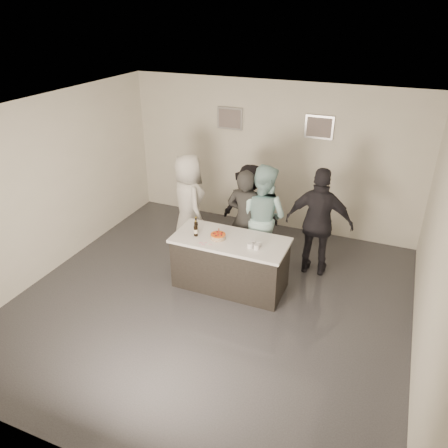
# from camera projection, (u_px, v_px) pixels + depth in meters

# --- Properties ---
(floor) EXTENTS (6.00, 6.00, 0.00)m
(floor) POSITION_uv_depth(u_px,v_px,m) (212.00, 301.00, 7.01)
(floor) COLOR #3D3D42
(floor) RESTS_ON ground
(ceiling) EXTENTS (6.00, 6.00, 0.00)m
(ceiling) POSITION_uv_depth(u_px,v_px,m) (209.00, 113.00, 5.65)
(ceiling) COLOR white
(wall_back) EXTENTS (6.00, 0.04, 3.00)m
(wall_back) POSITION_uv_depth(u_px,v_px,m) (272.00, 157.00, 8.80)
(wall_back) COLOR silver
(wall_back) RESTS_ON ground
(wall_front) EXTENTS (6.00, 0.04, 3.00)m
(wall_front) POSITION_uv_depth(u_px,v_px,m) (72.00, 354.00, 3.87)
(wall_front) COLOR silver
(wall_front) RESTS_ON ground
(wall_left) EXTENTS (0.04, 6.00, 3.00)m
(wall_left) POSITION_uv_depth(u_px,v_px,m) (49.00, 187.00, 7.36)
(wall_left) COLOR silver
(wall_left) RESTS_ON ground
(wall_right) EXTENTS (0.04, 6.00, 3.00)m
(wall_right) POSITION_uv_depth(u_px,v_px,m) (436.00, 259.00, 5.30)
(wall_right) COLOR silver
(wall_right) RESTS_ON ground
(picture_left) EXTENTS (0.54, 0.04, 0.44)m
(picture_left) POSITION_uv_depth(u_px,v_px,m) (230.00, 118.00, 8.77)
(picture_left) COLOR #B2B2B7
(picture_left) RESTS_ON wall_back
(picture_right) EXTENTS (0.54, 0.04, 0.44)m
(picture_right) POSITION_uv_depth(u_px,v_px,m) (319.00, 127.00, 8.15)
(picture_right) COLOR #B2B2B7
(picture_right) RESTS_ON wall_back
(bar_counter) EXTENTS (1.86, 0.86, 0.90)m
(bar_counter) POSITION_uv_depth(u_px,v_px,m) (230.00, 263.00, 7.19)
(bar_counter) COLOR white
(bar_counter) RESTS_ON ground
(cake) EXTENTS (0.24, 0.24, 0.07)m
(cake) POSITION_uv_depth(u_px,v_px,m) (218.00, 236.00, 6.98)
(cake) COLOR orange
(cake) RESTS_ON bar_counter
(beer_bottle_a) EXTENTS (0.07, 0.07, 0.26)m
(beer_bottle_a) POSITION_uv_depth(u_px,v_px,m) (196.00, 225.00, 7.15)
(beer_bottle_a) COLOR black
(beer_bottle_a) RESTS_ON bar_counter
(beer_bottle_b) EXTENTS (0.07, 0.07, 0.26)m
(beer_bottle_b) POSITION_uv_depth(u_px,v_px,m) (196.00, 229.00, 7.02)
(beer_bottle_b) COLOR black
(beer_bottle_b) RESTS_ON bar_counter
(tumbler_cluster) EXTENTS (0.19, 0.19, 0.08)m
(tumbler_cluster) POSITION_uv_depth(u_px,v_px,m) (254.00, 245.00, 6.74)
(tumbler_cluster) COLOR #EEA616
(tumbler_cluster) RESTS_ON bar_counter
(candles) EXTENTS (0.24, 0.08, 0.01)m
(candles) POSITION_uv_depth(u_px,v_px,m) (204.00, 244.00, 6.84)
(candles) COLOR pink
(candles) RESTS_ON bar_counter
(person_main_black) EXTENTS (0.69, 0.47, 1.83)m
(person_main_black) POSITION_uv_depth(u_px,v_px,m) (245.00, 220.00, 7.57)
(person_main_black) COLOR #262626
(person_main_black) RESTS_ON ground
(person_main_blue) EXTENTS (1.08, 0.94, 1.91)m
(person_main_blue) POSITION_uv_depth(u_px,v_px,m) (262.00, 217.00, 7.57)
(person_main_blue) COLOR #A3D3D5
(person_main_blue) RESTS_ON ground
(person_guest_left) EXTENTS (1.07, 1.06, 1.87)m
(person_guest_left) POSITION_uv_depth(u_px,v_px,m) (189.00, 203.00, 8.17)
(person_guest_left) COLOR silver
(person_guest_left) RESTS_ON ground
(person_guest_right) EXTENTS (1.15, 0.52, 1.93)m
(person_guest_right) POSITION_uv_depth(u_px,v_px,m) (319.00, 223.00, 7.35)
(person_guest_right) COLOR black
(person_guest_right) RESTS_ON ground
(person_guest_back) EXTENTS (1.09, 0.64, 1.66)m
(person_guest_back) POSITION_uv_depth(u_px,v_px,m) (250.00, 207.00, 8.24)
(person_guest_back) COLOR black
(person_guest_back) RESTS_ON ground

